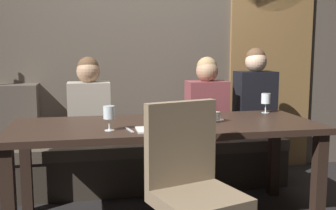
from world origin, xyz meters
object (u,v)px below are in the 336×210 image
object	(u,v)px
dining_table	(165,135)
diner_far_end	(255,95)
chair_near_side	(191,179)
dessert_plate	(151,128)
wine_glass_center_front	(191,112)
diner_redhead	(89,103)
wine_glass_end_right	(211,107)
wine_glass_near_right	(266,99)
diner_bearded	(207,101)
espresso_cup	(216,117)
fork_on_table	(129,130)
wine_glass_far_right	(109,113)
banquette_bench	(151,164)

from	to	relation	value
dining_table	diner_far_end	bearing A→B (deg)	35.98
chair_near_side	dessert_plate	xyz separation A→B (m)	(-0.15, 0.49, 0.20)
chair_near_side	wine_glass_center_front	distance (m)	0.56
diner_redhead	wine_glass_end_right	bearing A→B (deg)	-42.41
diner_redhead	wine_glass_near_right	world-z (taller)	diner_redhead
wine_glass_end_right	diner_bearded	bearing A→B (deg)	75.36
diner_bearded	diner_far_end	distance (m)	0.49
dessert_plate	espresso_cup	bearing A→B (deg)	26.16
dining_table	wine_glass_end_right	size ratio (longest dim) A/B	13.41
wine_glass_near_right	dessert_plate	distance (m)	1.18
diner_far_end	wine_glass_near_right	size ratio (longest dim) A/B	5.07
diner_redhead	fork_on_table	world-z (taller)	diner_redhead
espresso_cup	wine_glass_far_right	bearing A→B (deg)	-164.68
diner_redhead	fork_on_table	distance (m)	0.95
banquette_bench	diner_far_end	world-z (taller)	diner_far_end
dining_table	diner_bearded	size ratio (longest dim) A/B	2.93
diner_redhead	espresso_cup	size ratio (longest dim) A/B	6.30
wine_glass_near_right	fork_on_table	xyz separation A→B (m)	(-1.19, -0.50, -0.11)
banquette_bench	chair_near_side	size ratio (longest dim) A/B	2.55
diner_redhead	wine_glass_end_right	size ratio (longest dim) A/B	4.61
wine_glass_end_right	dessert_plate	distance (m)	0.49
diner_redhead	espresso_cup	bearing A→B (deg)	-36.28
banquette_bench	chair_near_side	world-z (taller)	chair_near_side
dining_table	dessert_plate	xyz separation A→B (m)	(-0.14, -0.23, 0.10)
diner_far_end	wine_glass_near_right	distance (m)	0.44
wine_glass_center_front	wine_glass_far_right	xyz separation A→B (m)	(-0.53, 0.07, 0.00)
diner_far_end	wine_glass_center_front	size ratio (longest dim) A/B	5.07
dining_table	espresso_cup	world-z (taller)	espresso_cup
banquette_bench	wine_glass_center_front	world-z (taller)	wine_glass_center_front
dining_table	banquette_bench	distance (m)	0.82
diner_far_end	wine_glass_far_right	world-z (taller)	diner_far_end
wine_glass_far_right	wine_glass_near_right	xyz separation A→B (m)	(1.32, 0.49, -0.00)
banquette_bench	diner_far_end	size ratio (longest dim) A/B	3.00
diner_bearded	banquette_bench	bearing A→B (deg)	177.23
diner_far_end	espresso_cup	distance (m)	0.93
dessert_plate	banquette_bench	bearing A→B (deg)	81.54
chair_near_side	dining_table	bearing A→B (deg)	90.54
diner_redhead	diner_bearded	xyz separation A→B (m)	(1.05, -0.04, -0.00)
dining_table	wine_glass_center_front	bearing A→B (deg)	-65.31
dining_table	chair_near_side	distance (m)	0.73
diner_bearded	fork_on_table	distance (m)	1.19
dining_table	wine_glass_far_right	distance (m)	0.50
diner_redhead	diner_bearded	world-z (taller)	diner_redhead
wine_glass_far_right	espresso_cup	bearing A→B (deg)	15.32
banquette_bench	wine_glass_end_right	size ratio (longest dim) A/B	15.24
espresso_cup	dessert_plate	world-z (taller)	espresso_cup
diner_far_end	fork_on_table	size ratio (longest dim) A/B	4.89
dining_table	wine_glass_end_right	distance (m)	0.38
wine_glass_far_right	fork_on_table	xyz separation A→B (m)	(0.13, -0.01, -0.11)
diner_bearded	fork_on_table	world-z (taller)	diner_bearded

